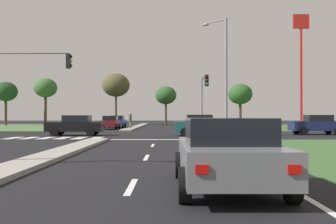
{
  "coord_description": "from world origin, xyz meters",
  "views": [
    {
      "loc": [
        4.29,
        -2.57,
        1.52
      ],
      "look_at": [
        4.26,
        36.33,
        1.91
      ],
      "focal_mm": 42.62,
      "sensor_mm": 36.0,
      "label": 1
    }
  ],
  "objects_px": {
    "car_maroon_second": "(111,122)",
    "car_black_seventh": "(76,125)",
    "car_blue_third": "(118,121)",
    "treeline_third": "(116,85)",
    "pedestrian_at_median": "(131,119)",
    "treeline_near": "(6,92)",
    "treeline_fifth": "(241,94)",
    "car_teal_fourth": "(201,125)",
    "traffic_signal_far_right": "(204,92)",
    "traffic_signal_near_left": "(18,76)",
    "treeline_fourth": "(166,95)",
    "car_navy_fifth": "(317,125)",
    "fastfood_pole_sign": "(301,47)",
    "treeline_second": "(46,88)",
    "car_grey_sixth": "(227,152)",
    "street_lamp_second": "(224,70)"
  },
  "relations": [
    {
      "from": "treeline_near",
      "to": "treeline_fifth",
      "type": "relative_size",
      "value": 1.02
    },
    {
      "from": "car_maroon_second",
      "to": "fastfood_pole_sign",
      "type": "relative_size",
      "value": 0.34
    },
    {
      "from": "car_teal_fourth",
      "to": "traffic_signal_far_right",
      "type": "height_order",
      "value": "traffic_signal_far_right"
    },
    {
      "from": "car_maroon_second",
      "to": "car_teal_fourth",
      "type": "xyz_separation_m",
      "value": [
        9.12,
        -14.95,
        0.04
      ]
    },
    {
      "from": "pedestrian_at_median",
      "to": "car_grey_sixth",
      "type": "bearing_deg",
      "value": 62.86
    },
    {
      "from": "car_navy_fifth",
      "to": "car_grey_sixth",
      "type": "xyz_separation_m",
      "value": [
        -10.94,
        -24.2,
        -0.06
      ]
    },
    {
      "from": "traffic_signal_near_left",
      "to": "treeline_third",
      "type": "xyz_separation_m",
      "value": [
        0.85,
        42.51,
        2.71
      ]
    },
    {
      "from": "car_navy_fifth",
      "to": "treeline_fourth",
      "type": "distance_m",
      "value": 36.27
    },
    {
      "from": "car_maroon_second",
      "to": "traffic_signal_near_left",
      "type": "relative_size",
      "value": 0.75
    },
    {
      "from": "car_blue_third",
      "to": "traffic_signal_far_right",
      "type": "bearing_deg",
      "value": 123.91
    },
    {
      "from": "car_teal_fourth",
      "to": "car_black_seventh",
      "type": "xyz_separation_m",
      "value": [
        -9.71,
        0.39,
        -0.02
      ]
    },
    {
      "from": "car_grey_sixth",
      "to": "treeline_second",
      "type": "relative_size",
      "value": 0.57
    },
    {
      "from": "street_lamp_second",
      "to": "pedestrian_at_median",
      "type": "distance_m",
      "value": 18.65
    },
    {
      "from": "car_maroon_second",
      "to": "car_navy_fifth",
      "type": "relative_size",
      "value": 1.04
    },
    {
      "from": "traffic_signal_near_left",
      "to": "treeline_near",
      "type": "relative_size",
      "value": 0.82
    },
    {
      "from": "traffic_signal_far_right",
      "to": "treeline_fourth",
      "type": "distance_m",
      "value": 29.46
    },
    {
      "from": "car_navy_fifth",
      "to": "fastfood_pole_sign",
      "type": "height_order",
      "value": "fastfood_pole_sign"
    },
    {
      "from": "fastfood_pole_sign",
      "to": "treeline_fourth",
      "type": "distance_m",
      "value": 26.61
    },
    {
      "from": "car_maroon_second",
      "to": "car_black_seventh",
      "type": "distance_m",
      "value": 14.58
    },
    {
      "from": "street_lamp_second",
      "to": "pedestrian_at_median",
      "type": "relative_size",
      "value": 4.98
    },
    {
      "from": "street_lamp_second",
      "to": "pedestrian_at_median",
      "type": "bearing_deg",
      "value": 117.86
    },
    {
      "from": "traffic_signal_near_left",
      "to": "treeline_fourth",
      "type": "distance_m",
      "value": 41.44
    },
    {
      "from": "car_navy_fifth",
      "to": "treeline_fifth",
      "type": "distance_m",
      "value": 35.8
    },
    {
      "from": "traffic_signal_near_left",
      "to": "traffic_signal_far_right",
      "type": "relative_size",
      "value": 1.07
    },
    {
      "from": "car_blue_third",
      "to": "car_teal_fourth",
      "type": "distance_m",
      "value": 23.2
    },
    {
      "from": "car_grey_sixth",
      "to": "traffic_signal_far_right",
      "type": "xyz_separation_m",
      "value": [
        2.09,
        28.78,
        2.97
      ]
    },
    {
      "from": "car_black_seventh",
      "to": "treeline_fourth",
      "type": "distance_m",
      "value": 36.28
    },
    {
      "from": "car_grey_sixth",
      "to": "pedestrian_at_median",
      "type": "distance_m",
      "value": 37.98
    },
    {
      "from": "car_teal_fourth",
      "to": "fastfood_pole_sign",
      "type": "bearing_deg",
      "value": 139.23
    },
    {
      "from": "car_blue_third",
      "to": "pedestrian_at_median",
      "type": "relative_size",
      "value": 2.47
    },
    {
      "from": "car_blue_third",
      "to": "pedestrian_at_median",
      "type": "bearing_deg",
      "value": 110.68
    },
    {
      "from": "treeline_second",
      "to": "pedestrian_at_median",
      "type": "bearing_deg",
      "value": -52.23
    },
    {
      "from": "car_blue_third",
      "to": "treeline_third",
      "type": "relative_size",
      "value": 0.49
    },
    {
      "from": "car_teal_fourth",
      "to": "treeline_third",
      "type": "relative_size",
      "value": 0.47
    },
    {
      "from": "car_navy_fifth",
      "to": "car_teal_fourth",
      "type": "bearing_deg",
      "value": 101.63
    },
    {
      "from": "car_navy_fifth",
      "to": "car_black_seventh",
      "type": "bearing_deg",
      "value": 94.72
    },
    {
      "from": "treeline_third",
      "to": "treeline_fourth",
      "type": "relative_size",
      "value": 1.37
    },
    {
      "from": "car_maroon_second",
      "to": "fastfood_pole_sign",
      "type": "height_order",
      "value": "fastfood_pole_sign"
    },
    {
      "from": "car_teal_fourth",
      "to": "traffic_signal_near_left",
      "type": "bearing_deg",
      "value": -69.71
    },
    {
      "from": "traffic_signal_near_left",
      "to": "street_lamp_second",
      "type": "xyz_separation_m",
      "value": [
        14.01,
        3.76,
        0.85
      ]
    },
    {
      "from": "treeline_second",
      "to": "traffic_signal_far_right",
      "type": "bearing_deg",
      "value": -51.21
    },
    {
      "from": "traffic_signal_near_left",
      "to": "traffic_signal_far_right",
      "type": "bearing_deg",
      "value": 40.27
    },
    {
      "from": "traffic_signal_far_right",
      "to": "treeline_fifth",
      "type": "distance_m",
      "value": 32.27
    },
    {
      "from": "car_maroon_second",
      "to": "treeline_near",
      "type": "xyz_separation_m",
      "value": [
        -20.31,
        20.47,
        4.73
      ]
    },
    {
      "from": "car_blue_third",
      "to": "car_black_seventh",
      "type": "bearing_deg",
      "value": 88.41
    },
    {
      "from": "fastfood_pole_sign",
      "to": "treeline_second",
      "type": "height_order",
      "value": "fastfood_pole_sign"
    },
    {
      "from": "treeline_fourth",
      "to": "treeline_near",
      "type": "bearing_deg",
      "value": -179.24
    },
    {
      "from": "car_blue_third",
      "to": "car_black_seventh",
      "type": "relative_size",
      "value": 1.0
    },
    {
      "from": "car_blue_third",
      "to": "fastfood_pole_sign",
      "type": "xyz_separation_m",
      "value": [
        21.71,
        -6.73,
        8.61
      ]
    },
    {
      "from": "car_blue_third",
      "to": "treeline_third",
      "type": "distance_m",
      "value": 17.84
    }
  ]
}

